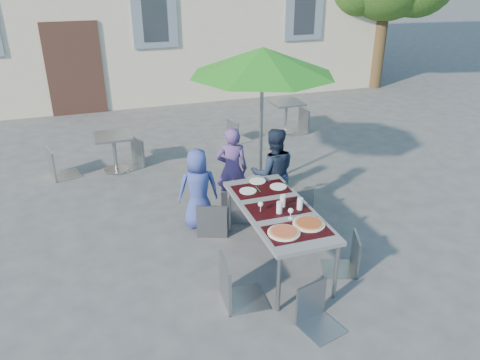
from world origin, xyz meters
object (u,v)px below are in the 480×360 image
object	(u,v)px
chair_3	(235,255)
cafe_table_1	(286,112)
chair_2	(298,184)
bg_chair_l_0	(55,145)
dining_table	(277,212)
patio_umbrella	(263,63)
chair_0	(212,199)
bg_chair_r_0	(131,136)
child_1	(232,169)
pizza_near_right	(309,223)
chair_4	(350,233)
cafe_table_0	(114,148)
child_2	(273,173)
child_0	(198,189)
chair_5	(319,284)
pizza_near_left	(284,232)
chair_1	(236,185)
bg_chair_r_1	(300,107)
bg_chair_l_1	(236,118)

from	to	relation	value
chair_3	cafe_table_1	xyz separation A→B (m)	(2.84, 5.06, -0.16)
chair_2	bg_chair_l_0	world-z (taller)	bg_chair_l_0
dining_table	patio_umbrella	distance (m)	2.59
chair_0	cafe_table_1	size ratio (longest dim) A/B	1.32
dining_table	bg_chair_r_0	world-z (taller)	bg_chair_r_0
bg_chair_l_0	child_1	bearing A→B (deg)	-39.51
chair_0	bg_chair_r_0	world-z (taller)	bg_chair_r_0
pizza_near_right	chair_4	xyz separation A→B (m)	(0.56, 0.02, -0.25)
pizza_near_right	chair_3	distance (m)	0.93
child_1	cafe_table_0	world-z (taller)	child_1
dining_table	bg_chair_r_0	distance (m)	3.89
child_1	child_2	world-z (taller)	child_2
pizza_near_right	bg_chair_l_0	distance (m)	4.92
child_0	chair_5	world-z (taller)	child_0
bg_chair_l_0	cafe_table_1	distance (m)	4.80
child_2	child_0	bearing A→B (deg)	10.78
chair_0	patio_umbrella	bearing A→B (deg)	46.45
pizza_near_left	chair_2	size ratio (longest dim) A/B	0.39
pizza_near_left	cafe_table_1	distance (m)	5.53
child_1	chair_2	world-z (taller)	child_1
child_0	child_1	distance (m)	0.70
pizza_near_left	chair_5	bearing A→B (deg)	-79.86
child_0	chair_1	bearing A→B (deg)	-177.52
chair_5	bg_chair_r_0	world-z (taller)	bg_chair_r_0
chair_0	bg_chair_r_1	world-z (taller)	bg_chair_r_1
child_0	bg_chair_r_1	distance (m)	4.50
dining_table	bg_chair_l_0	size ratio (longest dim) A/B	1.82
patio_umbrella	bg_chair_l_1	bearing A→B (deg)	82.07
chair_2	chair_5	bearing A→B (deg)	-110.08
chair_2	bg_chair_l_0	distance (m)	4.25
child_1	bg_chair_l_1	size ratio (longest dim) A/B	1.45
chair_3	chair_4	size ratio (longest dim) A/B	1.16
pizza_near_left	bg_chair_r_1	size ratio (longest dim) A/B	0.36
dining_table	chair_3	xyz separation A→B (m)	(-0.73, -0.58, -0.08)
child_0	child_2	world-z (taller)	child_2
chair_3	bg_chair_l_0	world-z (taller)	chair_3
pizza_near_left	bg_chair_r_0	xyz separation A→B (m)	(-1.15, 4.21, -0.19)
bg_chair_l_1	cafe_table_1	bearing A→B (deg)	8.73
bg_chair_l_1	bg_chair_l_0	bearing A→B (deg)	-168.50
chair_4	chair_2	bearing A→B (deg)	90.91
bg_chair_r_0	bg_chair_l_0	bearing A→B (deg)	-176.50
chair_3	bg_chair_l_1	xyz separation A→B (m)	(1.64, 4.88, -0.10)
chair_0	bg_chair_l_0	xyz separation A→B (m)	(-2.03, 2.70, 0.06)
dining_table	pizza_near_left	world-z (taller)	pizza_near_left
child_0	patio_umbrella	xyz separation A→B (m)	(1.30, 0.96, 1.47)
chair_4	bg_chair_r_1	xyz separation A→B (m)	(1.67, 4.86, 0.06)
dining_table	chair_1	distance (m)	1.16
bg_chair_l_1	chair_4	bearing A→B (deg)	-92.00
pizza_near_left	patio_umbrella	bearing A→B (deg)	73.98
chair_0	cafe_table_1	xyz separation A→B (m)	(2.68, 3.60, -0.08)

